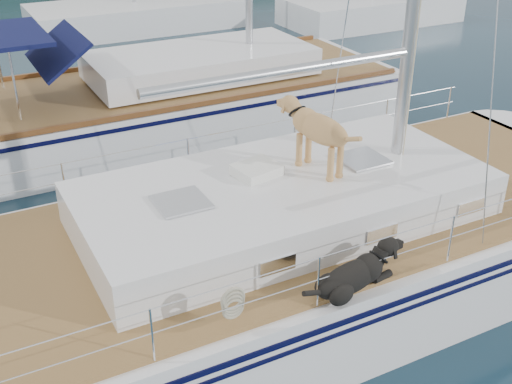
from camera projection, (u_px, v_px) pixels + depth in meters
ground at (230, 312)px, 8.60m from camera, size 120.00×120.00×0.00m
main_sailboat at (236, 268)px, 8.33m from camera, size 12.00×3.93×14.01m
neighbor_sailboat at (156, 106)px, 13.91m from camera, size 11.00×3.50×13.30m
bg_boat_center at (136, 16)px, 22.60m from camera, size 7.20×3.00×11.65m
bg_boat_east at (371, 10)px, 23.55m from camera, size 6.40×3.00×11.65m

